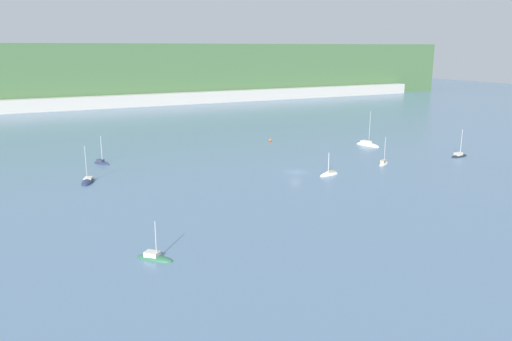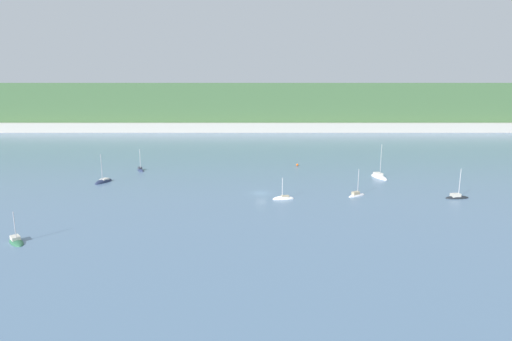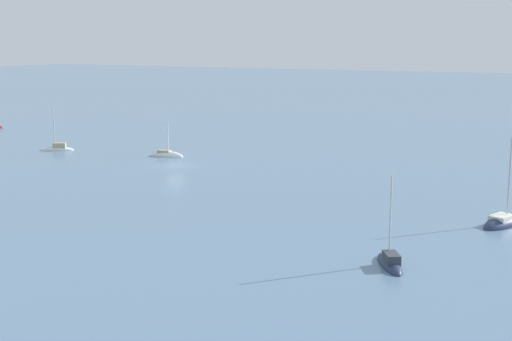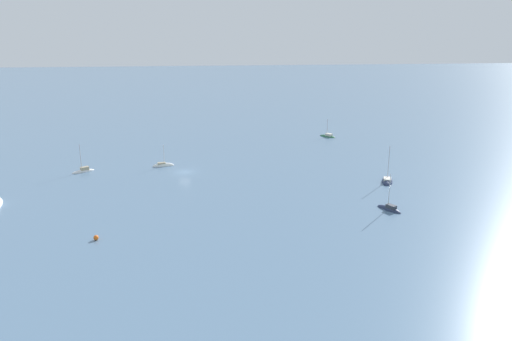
% 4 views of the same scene
% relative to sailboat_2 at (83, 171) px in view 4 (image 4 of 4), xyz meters
% --- Properties ---
extents(ground_plane, '(600.00, 600.00, 0.00)m').
position_rel_sailboat_2_xyz_m(ground_plane, '(-23.59, 2.72, -0.16)').
color(ground_plane, slate).
extents(sailboat_2, '(5.19, 3.93, 7.25)m').
position_rel_sailboat_2_xyz_m(sailboat_2, '(0.00, 0.00, 0.00)').
color(sailboat_2, silver).
rests_on(sailboat_2, ground_plane).
extents(sailboat_3, '(4.38, 6.78, 9.01)m').
position_rel_sailboat_2_xyz_m(sailboat_3, '(-68.07, 14.86, -0.09)').
color(sailboat_3, '#232D4C').
rests_on(sailboat_3, ground_plane).
extents(sailboat_4, '(5.10, 5.26, 6.07)m').
position_rel_sailboat_2_xyz_m(sailboat_4, '(-66.01, -30.55, -0.04)').
color(sailboat_4, '#2D6647').
rests_on(sailboat_4, ground_plane).
extents(sailboat_5, '(3.98, 5.24, 7.57)m').
position_rel_sailboat_2_xyz_m(sailboat_5, '(-62.32, 31.51, -0.02)').
color(sailboat_5, '#232D4C').
rests_on(sailboat_5, ground_plane).
extents(sailboat_6, '(5.34, 2.11, 6.05)m').
position_rel_sailboat_2_xyz_m(sailboat_6, '(-18.26, -2.98, -0.09)').
color(sailboat_6, white).
rests_on(sailboat_6, ground_plane).
extents(mooring_buoy_1, '(0.82, 0.82, 0.82)m').
position_rel_sailboat_2_xyz_m(mooring_buoy_1, '(-10.63, 39.48, 0.26)').
color(mooring_buoy_1, orange).
rests_on(mooring_buoy_1, ground_plane).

